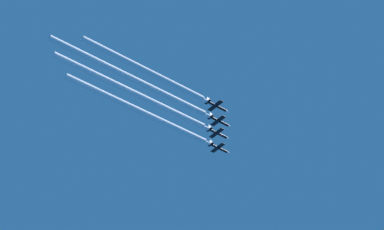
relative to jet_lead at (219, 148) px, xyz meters
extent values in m
cylinder|color=black|center=(0.00, -0.34, -0.03)|extent=(1.18, 10.19, 1.18)
cone|color=silver|center=(0.00, 5.62, -0.03)|extent=(1.12, 1.72, 1.12)
ellipsoid|color=#0C263F|center=(0.00, 1.90, 0.47)|extent=(0.65, 2.36, 0.53)
cube|color=black|center=(0.00, -0.85, -0.12)|extent=(8.58, 2.04, 0.13)
cube|color=black|center=(0.00, -4.96, -0.03)|extent=(3.65, 1.18, 0.13)
cube|color=silver|center=(0.00, -4.88, 1.47)|extent=(0.11, 1.39, 1.82)
cylinder|color=black|center=(0.00, -5.70, -0.03)|extent=(0.89, 0.64, 0.89)
cylinder|color=black|center=(9.05, -8.47, -0.60)|extent=(1.18, 10.19, 1.18)
cone|color=silver|center=(9.05, -2.51, -0.60)|extent=(1.12, 1.72, 1.12)
ellipsoid|color=#0C263F|center=(9.05, -6.23, -0.09)|extent=(0.65, 2.36, 0.53)
cube|color=black|center=(9.05, -8.98, -0.68)|extent=(8.58, 2.04, 0.13)
cube|color=black|center=(9.05, -13.09, -0.60)|extent=(3.65, 1.18, 0.13)
cube|color=silver|center=(9.05, -13.01, 0.91)|extent=(0.11, 1.39, 1.82)
cylinder|color=black|center=(9.05, -13.83, -0.60)|extent=(0.89, 0.64, 0.89)
cylinder|color=black|center=(18.14, -15.19, -2.35)|extent=(1.18, 10.19, 1.18)
cone|color=silver|center=(18.14, -9.24, -2.35)|extent=(1.12, 1.72, 1.12)
ellipsoid|color=#0C263F|center=(18.14, -12.95, -1.85)|extent=(0.65, 2.36, 0.53)
cube|color=black|center=(18.14, -15.70, -2.44)|extent=(8.58, 2.04, 0.13)
cube|color=black|center=(18.14, -19.82, -2.35)|extent=(3.65, 1.18, 0.13)
cube|color=silver|center=(18.14, -19.73, -0.85)|extent=(0.11, 1.39, 1.82)
cylinder|color=black|center=(18.14, -20.56, -2.35)|extent=(0.89, 0.64, 0.89)
cylinder|color=black|center=(26.13, -23.24, -2.86)|extent=(1.18, 10.19, 1.18)
cone|color=silver|center=(26.13, -17.29, -2.86)|extent=(1.12, 1.72, 1.12)
ellipsoid|color=#0C263F|center=(26.13, -21.00, -2.36)|extent=(0.65, 2.36, 0.53)
cube|color=black|center=(26.13, -23.75, -2.95)|extent=(8.58, 2.04, 0.13)
cube|color=black|center=(26.13, -27.87, -2.86)|extent=(3.65, 1.18, 0.13)
cube|color=silver|center=(26.13, -27.78, -1.36)|extent=(0.11, 1.39, 1.82)
cylinder|color=black|center=(26.13, -28.61, -2.86)|extent=(0.89, 0.64, 0.89)
cylinder|color=white|center=(0.00, -38.08, -0.03)|extent=(1.41, 64.70, 1.41)
cylinder|color=white|center=(0.00, -45.85, -0.03)|extent=(2.69, 74.40, 2.69)
cylinder|color=white|center=(9.05, -47.47, -0.60)|extent=(1.41, 67.22, 1.41)
cylinder|color=white|center=(9.05, -55.54, -0.60)|extent=(2.69, 77.30, 2.69)
cylinder|color=white|center=(18.14, -54.33, -2.35)|extent=(1.41, 67.48, 1.41)
cylinder|color=white|center=(18.14, -62.43, -2.35)|extent=(2.69, 77.60, 2.69)
cylinder|color=white|center=(26.13, -54.80, -2.86)|extent=(1.41, 52.32, 1.41)
cylinder|color=white|center=(26.13, -61.08, -2.86)|extent=(2.69, 60.17, 2.69)
camera|label=1|loc=(238.57, -203.44, -226.51)|focal=77.97mm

